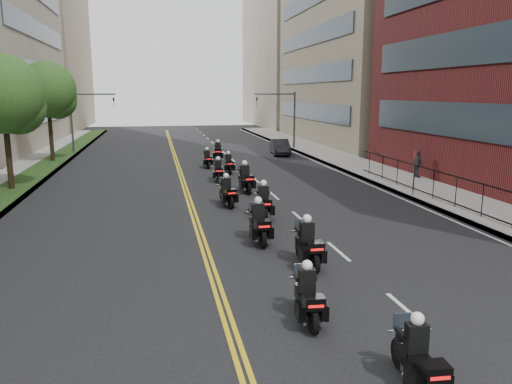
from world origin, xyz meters
TOP-DOWN VIEW (x-y plane):
  - sidewalk_right at (12.00, 25.00)m, footprint 4.00×90.00m
  - sidewalk_left at (-12.00, 25.00)m, footprint 4.00×90.00m
  - grass_strip at (-11.20, 25.00)m, footprint 2.00×90.00m
  - building_right_tan at (21.48, 48.00)m, footprint 15.11×28.00m
  - building_right_far at (21.50, 78.00)m, footprint 15.00×28.00m
  - building_left_far at (-22.00, 78.00)m, footprint 16.00×28.00m
  - iron_fence at (11.00, 12.00)m, footprint 0.05×28.00m
  - traffic_signal_right at (9.54, 42.00)m, footprint 4.09×0.20m
  - traffic_signal_left at (-9.54, 42.00)m, footprint 4.09×0.20m
  - motorcycle_1 at (1.65, 1.71)m, footprint 0.53×2.07m
  - motorcycle_2 at (0.48, 4.92)m, footprint 0.54×2.09m
  - motorcycle_3 at (1.67, 8.77)m, footprint 0.53×2.30m
  - motorcycle_4 at (0.64, 11.64)m, footprint 0.54×2.35m
  - motorcycle_5 at (1.59, 15.15)m, footprint 0.67×2.35m
  - motorcycle_6 at (0.32, 17.97)m, footprint 0.67×2.22m
  - motorcycle_7 at (1.85, 21.28)m, footprint 0.61×2.43m
  - motorcycle_8 at (0.78, 25.14)m, footprint 0.54×2.12m
  - motorcycle_9 at (1.89, 28.12)m, footprint 0.48×2.11m
  - motorcycle_10 at (0.68, 31.02)m, footprint 0.49×2.09m
  - motorcycle_11 at (1.93, 34.48)m, footprint 0.72×2.41m
  - parked_sedan at (8.00, 37.72)m, footprint 1.95×4.35m
  - pedestrian_c at (13.50, 23.15)m, footprint 0.46×1.05m

SIDE VIEW (x-z plane):
  - sidewalk_right at x=12.00m, z-range 0.00..0.15m
  - sidewalk_left at x=-12.00m, z-range 0.00..0.15m
  - grass_strip at x=-11.20m, z-range 0.15..0.19m
  - motorcycle_1 at x=1.65m, z-range -0.16..1.37m
  - motorcycle_10 at x=0.68m, z-range -0.16..1.38m
  - motorcycle_2 at x=0.48m, z-range -0.16..1.38m
  - motorcycle_9 at x=1.89m, z-range -0.16..1.39m
  - motorcycle_8 at x=0.78m, z-range -0.16..1.40m
  - motorcycle_6 at x=0.32m, z-range -0.17..1.47m
  - motorcycle_3 at x=1.67m, z-range -0.18..1.52m
  - motorcycle_5 at x=1.59m, z-range -0.18..1.55m
  - motorcycle_4 at x=0.64m, z-range -0.18..1.55m
  - parked_sedan at x=8.00m, z-range 0.00..1.39m
  - motorcycle_11 at x=1.93m, z-range -0.19..1.60m
  - motorcycle_7 at x=1.85m, z-range -0.19..1.61m
  - iron_fence at x=11.00m, z-range 0.15..1.65m
  - pedestrian_c at x=13.50m, z-range 0.15..1.92m
  - traffic_signal_right at x=9.54m, z-range 0.90..6.50m
  - traffic_signal_left at x=-9.54m, z-range 0.90..6.50m
  - building_right_far at x=21.50m, z-range 0.00..26.00m
  - building_left_far at x=-22.00m, z-range 0.00..26.00m
  - building_right_tan at x=21.48m, z-range 0.00..30.00m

